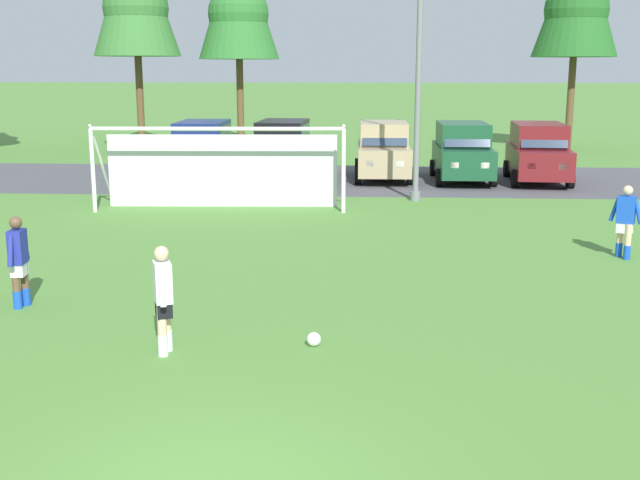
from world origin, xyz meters
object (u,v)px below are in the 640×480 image
soccer_ball (314,339)px  parked_car_slot_center_right (538,152)px  parked_car_slot_far_left (202,149)px  street_lamp (424,74)px  player_striker_near (19,262)px  player_defender_far (163,300)px  player_winger_left (625,222)px  parked_car_slot_center_left (383,150)px  parked_car_slot_left (283,148)px  parked_car_slot_center (462,151)px  soccer_goal (222,165)px

soccer_ball → parked_car_slot_center_right: bearing=68.8°
parked_car_slot_far_left → parked_car_slot_center_right: size_ratio=0.98×
street_lamp → player_striker_near: bearing=-123.1°
soccer_ball → street_lamp: (2.50, 13.72, 3.87)m
parked_car_slot_center_right → soccer_ball: bearing=-111.2°
player_defender_far → parked_car_slot_far_left: size_ratio=0.35×
player_winger_left → parked_car_slot_center_left: bearing=112.3°
player_winger_left → street_lamp: bearing=117.9°
player_defender_far → player_winger_left: 10.90m
soccer_ball → parked_car_slot_center_right: 19.56m
soccer_ball → street_lamp: size_ratio=0.03×
parked_car_slot_center_right → parked_car_slot_center_left: bearing=175.6°
player_striker_near → street_lamp: street_lamp is taller
player_defender_far → parked_car_slot_left: parked_car_slot_left is taller
parked_car_slot_center_right → parked_car_slot_far_left: bearing=178.5°
player_striker_near → parked_car_slot_center: size_ratio=0.36×
player_striker_near → player_defender_far: 3.80m
parked_car_slot_center_left → parked_car_slot_center: bearing=-6.0°
player_winger_left → parked_car_slot_center: parked_car_slot_center is taller
soccer_goal → street_lamp: (6.10, 1.68, 2.69)m
parked_car_slot_far_left → soccer_goal: bearing=-73.4°
parked_car_slot_far_left → parked_car_slot_left: bearing=11.0°
player_defender_far → parked_car_slot_far_left: parked_car_slot_far_left is taller
player_striker_near → player_winger_left: 12.63m
parked_car_slot_far_left → street_lamp: bearing=-31.0°
player_defender_far → parked_car_slot_center_right: 20.82m
player_defender_far → parked_car_slot_center_left: parked_car_slot_center_left is taller
player_winger_left → parked_car_slot_center_left: parked_car_slot_center_left is taller
soccer_goal → player_winger_left: (10.11, -5.91, -0.47)m
player_striker_near → parked_car_slot_center_right: size_ratio=0.35×
player_striker_near → street_lamp: size_ratio=0.21×
player_striker_near → parked_car_slot_center_left: parked_car_slot_center_left is taller
player_striker_near → parked_car_slot_center: (9.64, 16.62, 0.29)m
parked_car_slot_left → parked_car_slot_center_right: same height
parked_car_slot_left → parked_car_slot_center_left: (3.89, -0.48, 0.00)m
player_striker_near → street_lamp: 14.67m
player_defender_far → parked_car_slot_center: 19.87m
player_striker_near → parked_car_slot_center_left: (6.70, 16.93, 0.29)m
soccer_goal → parked_car_slot_far_left: (-1.93, 6.50, -0.18)m
parked_car_slot_far_left → parked_car_slot_center_right: (12.61, -0.34, 0.00)m
parked_car_slot_far_left → parked_car_slot_center: same height
player_defender_far → player_winger_left: bearing=37.0°
soccer_ball → parked_car_slot_center_left: size_ratio=0.05×
parked_car_slot_center_left → parked_car_slot_center_right: 5.71m
player_winger_left → parked_car_slot_far_left: parked_car_slot_far_left is taller
soccer_goal → parked_car_slot_center_left: size_ratio=1.62×
soccer_goal → player_defender_far: soccer_goal is taller
player_striker_near → parked_car_slot_center_right: (12.40, 16.49, 0.29)m
player_defender_far → parked_car_slot_center: (6.51, 18.77, 0.29)m
parked_car_slot_center_left → parked_car_slot_center: size_ratio=1.01×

